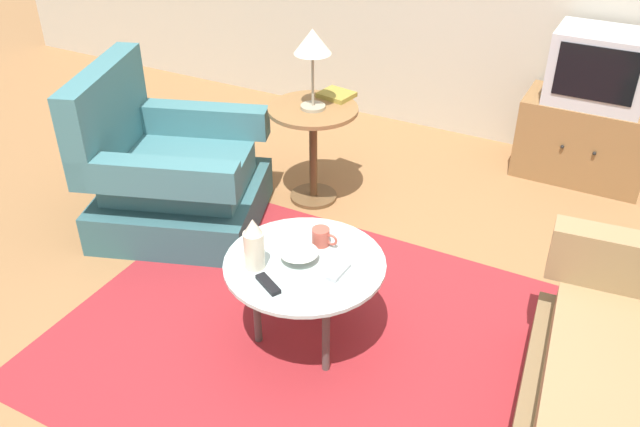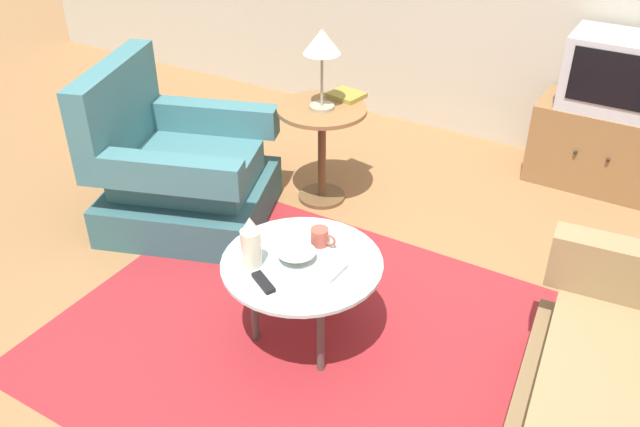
# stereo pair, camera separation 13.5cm
# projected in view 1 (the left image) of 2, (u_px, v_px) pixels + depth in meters

# --- Properties ---
(ground_plane) EXTENTS (16.00, 16.00, 0.00)m
(ground_plane) POSITION_uv_depth(u_px,v_px,m) (327.00, 338.00, 3.24)
(ground_plane) COLOR olive
(area_rug) EXTENTS (2.28, 1.94, 0.00)m
(area_rug) POSITION_uv_depth(u_px,v_px,m) (306.00, 337.00, 3.24)
(area_rug) COLOR maroon
(area_rug) RESTS_ON ground
(armchair) EXTENTS (1.15, 1.12, 0.95)m
(armchair) POSITION_uv_depth(u_px,v_px,m) (169.00, 176.00, 3.95)
(armchair) COLOR #325C60
(armchair) RESTS_ON ground
(coffee_table) EXTENTS (0.73, 0.73, 0.45)m
(coffee_table) POSITION_uv_depth(u_px,v_px,m) (305.00, 270.00, 3.02)
(coffee_table) COLOR #B2C6C1
(coffee_table) RESTS_ON ground
(side_table) EXTENTS (0.54, 0.54, 0.63)m
(side_table) POSITION_uv_depth(u_px,v_px,m) (313.00, 134.00, 4.09)
(side_table) COLOR olive
(side_table) RESTS_ON ground
(tv_stand) EXTENTS (0.82, 0.46, 0.54)m
(tv_stand) POSITION_uv_depth(u_px,v_px,m) (584.00, 139.00, 4.44)
(tv_stand) COLOR olive
(tv_stand) RESTS_ON ground
(television) EXTENTS (0.58, 0.42, 0.46)m
(television) POSITION_uv_depth(u_px,v_px,m) (601.00, 68.00, 4.17)
(television) COLOR #B7B7BC
(television) RESTS_ON tv_stand
(table_lamp) EXTENTS (0.22, 0.22, 0.48)m
(table_lamp) POSITION_uv_depth(u_px,v_px,m) (313.00, 46.00, 3.78)
(table_lamp) COLOR #9E937A
(table_lamp) RESTS_ON side_table
(vase) EXTENTS (0.09, 0.09, 0.25)m
(vase) POSITION_uv_depth(u_px,v_px,m) (254.00, 244.00, 2.91)
(vase) COLOR beige
(vase) RESTS_ON coffee_table
(mug) EXTENTS (0.13, 0.08, 0.08)m
(mug) POSITION_uv_depth(u_px,v_px,m) (321.00, 237.00, 3.09)
(mug) COLOR #B74C3D
(mug) RESTS_ON coffee_table
(bowl) EXTENTS (0.18, 0.18, 0.05)m
(bowl) POSITION_uv_depth(u_px,v_px,m) (299.00, 256.00, 2.99)
(bowl) COLOR silver
(bowl) RESTS_ON coffee_table
(tv_remote_dark) EXTENTS (0.15, 0.11, 0.02)m
(tv_remote_dark) POSITION_uv_depth(u_px,v_px,m) (268.00, 284.00, 2.85)
(tv_remote_dark) COLOR black
(tv_remote_dark) RESTS_ON coffee_table
(tv_remote_silver) EXTENTS (0.06, 0.14, 0.02)m
(tv_remote_silver) POSITION_uv_depth(u_px,v_px,m) (339.00, 271.00, 2.92)
(tv_remote_silver) COLOR #B2B2B7
(tv_remote_silver) RESTS_ON coffee_table
(book) EXTENTS (0.22, 0.20, 0.03)m
(book) POSITION_uv_depth(u_px,v_px,m) (336.00, 95.00, 4.12)
(book) COLOR olive
(book) RESTS_ON side_table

